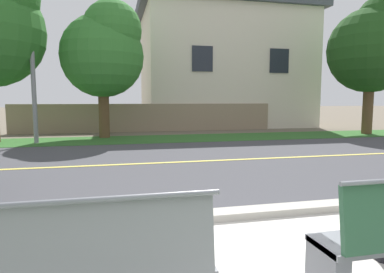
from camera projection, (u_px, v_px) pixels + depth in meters
The scene contains 10 objects.
ground_plane at pixel (154, 154), 9.89m from camera, with size 140.00×140.00×0.00m, color #665B4C.
curb_edge at pixel (203, 217), 4.41m from camera, with size 44.00×0.30×0.11m, color #ADA89E.
street_asphalt at pixel (161, 163), 8.44m from camera, with size 52.00×8.00×0.01m, color #424247.
road_centre_line at pixel (161, 163), 8.44m from camera, with size 48.00×0.14×0.01m, color #E0CC4C.
far_verge_grass at pixel (144, 139), 13.54m from camera, with size 48.00×2.80×0.02m, color #2D6026.
streetlamp at pixel (32, 32), 12.02m from camera, with size 0.24×2.10×7.07m.
shade_tree_left at pixel (105, 50), 13.71m from camera, with size 3.40×3.40×5.61m.
shade_tree_centre at pixel (375, 44), 15.24m from camera, with size 3.87×3.87×6.38m.
garden_wall at pixel (148, 118), 16.91m from camera, with size 13.00×0.36×1.40m, color gray.
house_across_street at pixel (223, 66), 20.80m from camera, with size 10.39×6.91×7.34m.
Camera 1 is at (-1.11, -1.78, 1.59)m, focal length 31.24 mm.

